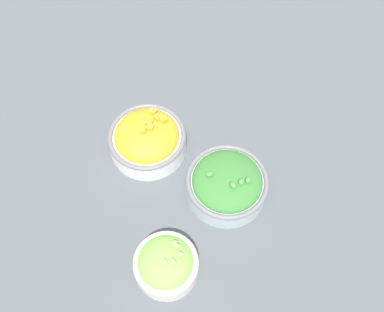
% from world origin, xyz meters
% --- Properties ---
extents(ground_plane, '(3.00, 3.00, 0.00)m').
position_xyz_m(ground_plane, '(0.00, 0.00, 0.00)').
color(ground_plane, '#4C5156').
extents(bowl_squash, '(0.18, 0.18, 0.09)m').
position_xyz_m(bowl_squash, '(0.08, 0.08, 0.04)').
color(bowl_squash, white).
rests_on(bowl_squash, ground_plane).
extents(bowl_broccoli, '(0.18, 0.18, 0.08)m').
position_xyz_m(bowl_broccoli, '(-0.09, -0.04, 0.04)').
color(bowl_broccoli, '#B2C1CC').
rests_on(bowl_broccoli, ground_plane).
extents(bowl_lettuce, '(0.13, 0.13, 0.09)m').
position_xyz_m(bowl_lettuce, '(-0.21, 0.14, 0.04)').
color(bowl_lettuce, silver).
rests_on(bowl_lettuce, ground_plane).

